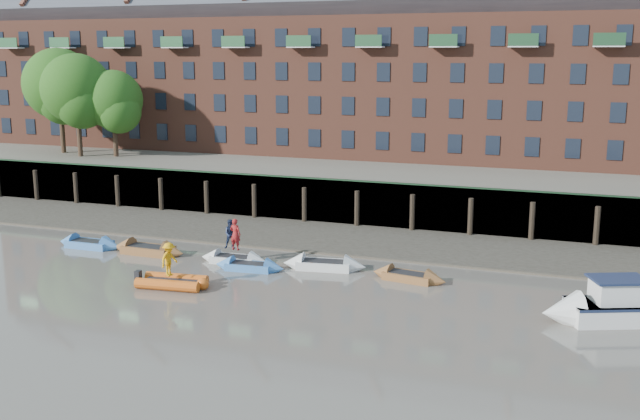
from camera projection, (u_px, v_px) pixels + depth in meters
The scene contains 18 objects.
ground at pixel (173, 326), 33.90m from camera, with size 220.00×220.00×0.00m, color #635C54.
foreshore at pixel (312, 236), 50.46m from camera, with size 110.00×8.00×0.50m, color #3D382F.
mud_band at pixel (293, 248), 47.33m from camera, with size 110.00×1.60×0.10m, color #4C4336.
river_wall at pixel (333, 201), 54.16m from camera, with size 110.00×1.23×3.30m.
bank_terrace at pixel (383, 173), 66.68m from camera, with size 110.00×28.00×3.20m, color #5E594D.
apartment_terrace at pixel (388, 45), 65.29m from camera, with size 80.60×15.56×20.98m.
tree_cluster at pixel (77, 89), 65.77m from camera, with size 11.76×7.74×9.40m.
rowboat_1 at pixel (89, 244), 47.49m from camera, with size 4.52×1.32×1.31m.
rowboat_2 at pixel (148, 250), 46.01m from camera, with size 4.98×1.54×1.44m.
rowboat_3 at pixel (234, 259), 44.01m from camera, with size 4.26×1.39×1.22m.
rowboat_4 at pixel (249, 266), 42.58m from camera, with size 4.20×1.55×1.19m.
rowboat_5 at pixel (324, 265), 42.76m from camera, with size 4.96×2.10×1.39m.
rowboat_6 at pixel (409, 277), 40.62m from camera, with size 4.37×1.88×1.23m.
rib_tender at pixel (175, 282), 39.44m from camera, with size 3.90×2.18×0.66m.
motor_launch at pixel (602, 308), 34.28m from camera, with size 6.76×4.43×2.66m.
person_rower_a at pixel (235, 234), 43.61m from camera, with size 0.68×0.45×1.87m, color maroon.
person_rower_b at pixel (231, 234), 43.97m from camera, with size 0.85×0.66×1.74m, color #19233F.
person_rib_crew at pixel (169, 259), 39.24m from camera, with size 1.16×0.67×1.79m, color orange.
Camera 1 is at (17.26, -27.88, 12.12)m, focal length 42.00 mm.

